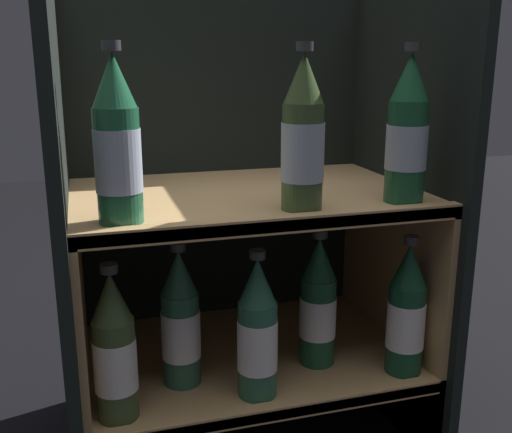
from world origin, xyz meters
The scene contains 13 objects.
fridge_back_wall centered at (0.00, 0.43, 0.45)m, with size 0.66×0.02×0.89m, color black.
fridge_side_left centered at (-0.32, 0.21, 0.45)m, with size 0.02×0.46×0.89m, color black.
fridge_side_right centered at (0.32, 0.21, 0.45)m, with size 0.02×0.46×0.89m, color black.
shelf_lower centered at (0.00, 0.20, 0.15)m, with size 0.62×0.42×0.18m.
shelf_upper centered at (0.00, 0.20, 0.37)m, with size 0.62×0.42×0.51m.
bottle_upper_front_0 centered at (-0.23, 0.06, 0.61)m, with size 0.07×0.07×0.26m.
bottle_upper_front_1 centered at (0.05, 0.06, 0.61)m, with size 0.07×0.07×0.26m.
bottle_upper_front_2 centered at (0.23, 0.06, 0.62)m, with size 0.07×0.07×0.26m.
bottle_lower_front_0 centered at (-0.25, 0.06, 0.29)m, with size 0.07×0.07×0.26m.
bottle_lower_front_1 centered at (-0.02, 0.06, 0.29)m, with size 0.07×0.07×0.26m.
bottle_lower_front_2 centered at (0.25, 0.06, 0.29)m, with size 0.07×0.07×0.26m.
bottle_lower_back_0 centered at (-0.14, 0.13, 0.29)m, with size 0.07×0.07×0.26m.
bottle_lower_back_1 centered at (0.12, 0.13, 0.29)m, with size 0.07×0.07×0.26m.
Camera 1 is at (-0.28, -0.81, 0.74)m, focal length 42.00 mm.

